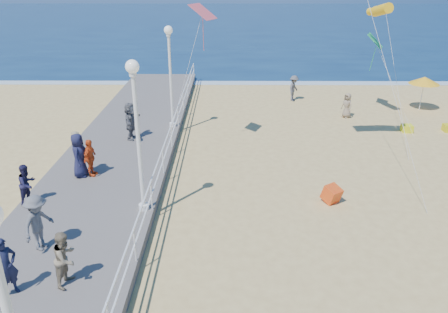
{
  "coord_description": "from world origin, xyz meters",
  "views": [
    {
      "loc": [
        -2.38,
        -13.58,
        8.27
      ],
      "look_at": [
        -2.5,
        2.0,
        1.6
      ],
      "focal_mm": 35.0,
      "sensor_mm": 36.0,
      "label": 1
    }
  ],
  "objects_px": {
    "spectator_4": "(79,155)",
    "spectator_5": "(131,121)",
    "beach_umbrella": "(424,80)",
    "spectator_1": "(66,258)",
    "beach_chair_right": "(407,128)",
    "spectator_6": "(79,153)",
    "lamp_post_mid": "(137,123)",
    "spectator_2": "(38,223)",
    "beach_walker_a": "(294,88)",
    "box_kite": "(332,196)",
    "lamp_post_far": "(170,67)",
    "spectator_7": "(27,184)",
    "beach_walker_c": "(347,105)",
    "spectator_3": "(90,158)",
    "spectator_0": "(6,267)"
  },
  "relations": [
    {
      "from": "spectator_4",
      "to": "beach_walker_c",
      "type": "xyz_separation_m",
      "value": [
        13.28,
        9.15,
        -0.57
      ]
    },
    {
      "from": "spectator_4",
      "to": "beach_walker_c",
      "type": "relative_size",
      "value": 1.23
    },
    {
      "from": "box_kite",
      "to": "beach_chair_right",
      "type": "xyz_separation_m",
      "value": [
        5.95,
        8.05,
        -0.1
      ]
    },
    {
      "from": "beach_walker_c",
      "to": "spectator_7",
      "type": "bearing_deg",
      "value": -84.18
    },
    {
      "from": "spectator_0",
      "to": "spectator_4",
      "type": "xyz_separation_m",
      "value": [
        -0.37,
        7.18,
        0.07
      ]
    },
    {
      "from": "spectator_3",
      "to": "spectator_6",
      "type": "height_order",
      "value": "spectator_6"
    },
    {
      "from": "lamp_post_far",
      "to": "beach_walker_c",
      "type": "relative_size",
      "value": 3.55
    },
    {
      "from": "lamp_post_mid",
      "to": "beach_chair_right",
      "type": "bearing_deg",
      "value": 35.73
    },
    {
      "from": "spectator_4",
      "to": "spectator_7",
      "type": "xyz_separation_m",
      "value": [
        -1.17,
        -2.28,
        -0.17
      ]
    },
    {
      "from": "spectator_2",
      "to": "beach_walker_a",
      "type": "bearing_deg",
      "value": -12.42
    },
    {
      "from": "spectator_4",
      "to": "beach_umbrella",
      "type": "height_order",
      "value": "spectator_4"
    },
    {
      "from": "lamp_post_mid",
      "to": "spectator_1",
      "type": "distance_m",
      "value": 4.88
    },
    {
      "from": "beach_walker_c",
      "to": "spectator_6",
      "type": "bearing_deg",
      "value": -88.79
    },
    {
      "from": "spectator_7",
      "to": "spectator_1",
      "type": "bearing_deg",
      "value": -127.37
    },
    {
      "from": "spectator_2",
      "to": "beach_walker_a",
      "type": "xyz_separation_m",
      "value": [
        10.2,
        17.97,
        -0.43
      ]
    },
    {
      "from": "lamp_post_mid",
      "to": "spectator_2",
      "type": "distance_m",
      "value": 4.31
    },
    {
      "from": "lamp_post_far",
      "to": "spectator_5",
      "type": "distance_m",
      "value": 3.54
    },
    {
      "from": "spectator_1",
      "to": "beach_chair_right",
      "type": "relative_size",
      "value": 2.89
    },
    {
      "from": "spectator_5",
      "to": "beach_umbrella",
      "type": "bearing_deg",
      "value": -64.38
    },
    {
      "from": "spectator_3",
      "to": "spectator_2",
      "type": "bearing_deg",
      "value": -171.87
    },
    {
      "from": "beach_walker_c",
      "to": "beach_umbrella",
      "type": "xyz_separation_m",
      "value": [
        5.13,
        1.62,
        1.16
      ]
    },
    {
      "from": "spectator_4",
      "to": "beach_chair_right",
      "type": "distance_m",
      "value": 17.35
    },
    {
      "from": "lamp_post_mid",
      "to": "beach_walker_a",
      "type": "bearing_deg",
      "value": 64.28
    },
    {
      "from": "spectator_4",
      "to": "spectator_2",
      "type": "bearing_deg",
      "value": -178.9
    },
    {
      "from": "spectator_7",
      "to": "lamp_post_far",
      "type": "bearing_deg",
      "value": -7.09
    },
    {
      "from": "spectator_4",
      "to": "spectator_7",
      "type": "height_order",
      "value": "spectator_4"
    },
    {
      "from": "spectator_2",
      "to": "spectator_3",
      "type": "xyz_separation_m",
      "value": [
        0.05,
        5.16,
        -0.11
      ]
    },
    {
      "from": "lamp_post_far",
      "to": "spectator_1",
      "type": "bearing_deg",
      "value": -95.87
    },
    {
      "from": "spectator_7",
      "to": "lamp_post_mid",
      "type": "bearing_deg",
      "value": -76.69
    },
    {
      "from": "spectator_5",
      "to": "beach_walker_a",
      "type": "distance_m",
      "value": 12.65
    },
    {
      "from": "spectator_5",
      "to": "beach_umbrella",
      "type": "distance_m",
      "value": 18.35
    },
    {
      "from": "spectator_1",
      "to": "box_kite",
      "type": "height_order",
      "value": "spectator_1"
    },
    {
      "from": "spectator_6",
      "to": "beach_chair_right",
      "type": "xyz_separation_m",
      "value": [
        16.07,
        6.33,
        -1.14
      ]
    },
    {
      "from": "spectator_6",
      "to": "spectator_4",
      "type": "bearing_deg",
      "value": -156.54
    },
    {
      "from": "lamp_post_mid",
      "to": "beach_chair_right",
      "type": "distance_m",
      "value": 16.31
    },
    {
      "from": "spectator_1",
      "to": "spectator_7",
      "type": "relative_size",
      "value": 1.05
    },
    {
      "from": "spectator_4",
      "to": "spectator_5",
      "type": "xyz_separation_m",
      "value": [
        1.23,
        4.35,
        0.01
      ]
    },
    {
      "from": "spectator_5",
      "to": "box_kite",
      "type": "bearing_deg",
      "value": -118.24
    },
    {
      "from": "lamp_post_mid",
      "to": "beach_chair_right",
      "type": "xyz_separation_m",
      "value": [
        12.94,
        9.31,
        -3.46
      ]
    },
    {
      "from": "lamp_post_mid",
      "to": "spectator_2",
      "type": "relative_size",
      "value": 2.95
    },
    {
      "from": "spectator_7",
      "to": "beach_walker_c",
      "type": "bearing_deg",
      "value": -32.33
    },
    {
      "from": "beach_walker_a",
      "to": "spectator_4",
      "type": "bearing_deg",
      "value": 168.44
    },
    {
      "from": "spectator_4",
      "to": "box_kite",
      "type": "relative_size",
      "value": 3.08
    },
    {
      "from": "beach_walker_a",
      "to": "box_kite",
      "type": "relative_size",
      "value": 2.9
    },
    {
      "from": "spectator_0",
      "to": "spectator_6",
      "type": "relative_size",
      "value": 0.91
    },
    {
      "from": "beach_chair_right",
      "to": "spectator_6",
      "type": "bearing_deg",
      "value": -158.5
    },
    {
      "from": "spectator_1",
      "to": "lamp_post_far",
      "type": "bearing_deg",
      "value": 5.19
    },
    {
      "from": "beach_walker_a",
      "to": "beach_chair_right",
      "type": "distance_m",
      "value": 8.32
    },
    {
      "from": "spectator_5",
      "to": "lamp_post_far",
      "type": "bearing_deg",
      "value": -38.81
    },
    {
      "from": "spectator_0",
      "to": "spectator_1",
      "type": "relative_size",
      "value": 1.07
    }
  ]
}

